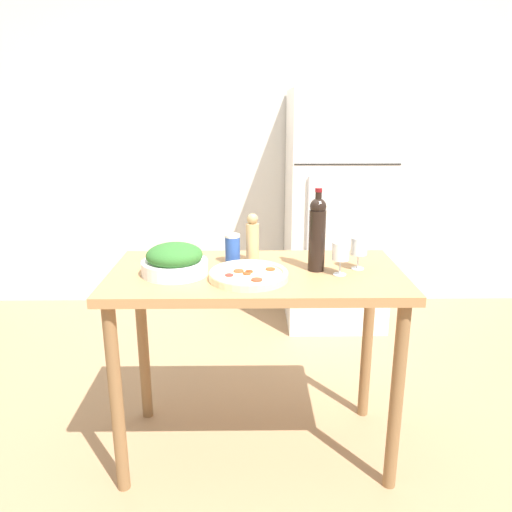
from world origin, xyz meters
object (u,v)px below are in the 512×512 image
(wine_bottle, at_px, (317,233))
(wine_glass_far, at_px, (359,247))
(refrigerator, at_px, (336,210))
(salad_bowl, at_px, (175,261))
(pepper_mill, at_px, (252,239))
(homemade_pizza, at_px, (249,275))
(salt_canister, at_px, (233,249))
(wine_glass_near, at_px, (341,253))

(wine_bottle, distance_m, wine_glass_far, 0.20)
(refrigerator, height_order, salad_bowl, refrigerator)
(wine_glass_far, height_order, salad_bowl, wine_glass_far)
(salad_bowl, bearing_deg, pepper_mill, 26.80)
(wine_bottle, relative_size, pepper_mill, 1.59)
(homemade_pizza, bearing_deg, salt_canister, 108.37)
(refrigerator, xyz_separation_m, salad_bowl, (-0.98, -1.62, 0.11))
(pepper_mill, relative_size, homemade_pizza, 0.69)
(salt_canister, bearing_deg, wine_glass_far, -9.27)
(salad_bowl, xyz_separation_m, salt_canister, (0.25, 0.15, 0.01))
(refrigerator, bearing_deg, salad_bowl, -121.03)
(pepper_mill, xyz_separation_m, homemade_pizza, (-0.02, -0.24, -0.09))
(refrigerator, bearing_deg, pepper_mill, -113.73)
(salad_bowl, bearing_deg, wine_glass_near, -1.76)
(pepper_mill, bearing_deg, wine_bottle, -24.00)
(salad_bowl, relative_size, homemade_pizza, 0.86)
(wine_bottle, relative_size, salad_bowl, 1.28)
(wine_glass_far, relative_size, salad_bowl, 0.51)
(wine_bottle, xyz_separation_m, wine_glass_far, (0.19, 0.01, -0.07))
(wine_bottle, height_order, homemade_pizza, wine_bottle)
(salad_bowl, bearing_deg, wine_bottle, 4.15)
(salt_canister, bearing_deg, wine_glass_near, -20.22)
(refrigerator, xyz_separation_m, salt_canister, (-0.73, -1.47, 0.12))
(refrigerator, bearing_deg, wine_bottle, -102.72)
(pepper_mill, height_order, salt_canister, pepper_mill)
(pepper_mill, relative_size, salt_canister, 1.67)
(wine_bottle, bearing_deg, salad_bowl, -175.85)
(wine_glass_far, height_order, salt_canister, wine_glass_far)
(salad_bowl, bearing_deg, refrigerator, 58.97)
(wine_glass_near, height_order, homemade_pizza, wine_glass_near)
(refrigerator, distance_m, salt_canister, 1.65)
(refrigerator, bearing_deg, homemade_pizza, -111.15)
(wine_bottle, xyz_separation_m, wine_glass_near, (0.09, -0.07, -0.07))
(wine_bottle, distance_m, wine_glass_near, 0.14)
(salt_canister, bearing_deg, homemade_pizza, -71.63)
(refrigerator, xyz_separation_m, wine_glass_far, (-0.17, -1.57, 0.15))
(wine_glass_far, bearing_deg, wine_bottle, -175.87)
(wine_glass_far, xyz_separation_m, salt_canister, (-0.56, 0.09, -0.03))
(wine_glass_far, xyz_separation_m, homemade_pizza, (-0.49, -0.13, -0.08))
(wine_bottle, distance_m, salad_bowl, 0.63)
(wine_glass_near, bearing_deg, wine_glass_far, 40.28)
(refrigerator, height_order, wine_glass_far, refrigerator)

